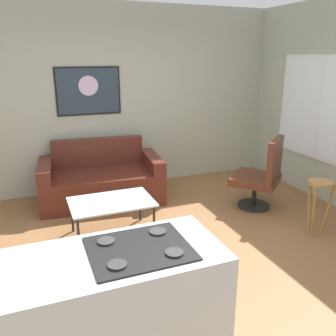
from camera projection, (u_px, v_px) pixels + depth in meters
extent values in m
cube|color=brown|center=(179.00, 259.00, 3.76)|extent=(6.40, 6.40, 0.04)
cube|color=#A7A995|center=(117.00, 99.00, 5.48)|extent=(6.40, 0.05, 2.80)
cube|color=#4F2016|center=(102.00, 187.00, 5.16)|extent=(1.42, 1.02, 0.44)
cube|color=#4F2016|center=(98.00, 152.00, 5.37)|extent=(1.35, 0.29, 0.42)
cube|color=#4F2016|center=(46.00, 185.00, 4.93)|extent=(0.26, 0.90, 0.64)
cube|color=#4F2016|center=(153.00, 176.00, 5.34)|extent=(0.26, 0.90, 0.64)
cube|color=silver|center=(111.00, 202.00, 4.10)|extent=(0.95, 0.63, 0.02)
cylinder|color=#232326|center=(79.00, 236.00, 3.78)|extent=(0.03, 0.03, 0.41)
cylinder|color=#232326|center=(154.00, 222.00, 4.09)|extent=(0.03, 0.03, 0.41)
cylinder|color=#232326|center=(72.00, 216.00, 4.25)|extent=(0.03, 0.03, 0.41)
cylinder|color=#232326|center=(140.00, 205.00, 4.56)|extent=(0.03, 0.03, 0.41)
cylinder|color=black|center=(253.00, 205.00, 5.01)|extent=(0.44, 0.44, 0.04)
cylinder|color=black|center=(254.00, 191.00, 4.95)|extent=(0.06, 0.06, 0.38)
cube|color=#4E2416|center=(255.00, 179.00, 4.90)|extent=(0.87, 0.86, 0.10)
cube|color=#4E2416|center=(275.00, 159.00, 4.70)|extent=(0.53, 0.47, 0.55)
cylinder|color=olive|center=(320.00, 183.00, 4.06)|extent=(0.28, 0.28, 0.03)
cylinder|color=olive|center=(309.00, 205.00, 4.27)|extent=(0.04, 0.12, 0.63)
cylinder|color=olive|center=(314.00, 213.00, 4.07)|extent=(0.12, 0.09, 0.63)
cylinder|color=olive|center=(328.00, 210.00, 4.14)|extent=(0.12, 0.09, 0.63)
cube|color=silver|center=(97.00, 325.00, 2.17)|extent=(1.56, 0.63, 0.93)
cube|color=black|center=(139.00, 248.00, 2.13)|extent=(0.60, 0.50, 0.01)
cylinder|color=#2D2D2D|center=(117.00, 265.00, 1.94)|extent=(0.11, 0.11, 0.01)
cylinder|color=#2D2D2D|center=(174.00, 253.00, 2.06)|extent=(0.11, 0.11, 0.01)
cylinder|color=#2D2D2D|center=(106.00, 241.00, 2.19)|extent=(0.11, 0.11, 0.01)
cylinder|color=#2D2D2D|center=(158.00, 231.00, 2.31)|extent=(0.11, 0.11, 0.01)
cube|color=black|center=(89.00, 91.00, 5.25)|extent=(0.95, 0.01, 0.70)
cube|color=#2A3644|center=(89.00, 91.00, 5.25)|extent=(0.90, 0.02, 0.65)
cylinder|color=silver|center=(88.00, 86.00, 5.21)|extent=(0.29, 0.01, 0.29)
cube|color=silver|center=(320.00, 109.00, 5.08)|extent=(0.02, 1.65, 1.49)
cube|color=white|center=(320.00, 109.00, 5.07)|extent=(0.01, 1.57, 1.41)
cube|color=silver|center=(319.00, 109.00, 5.07)|extent=(0.01, 0.04, 1.41)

